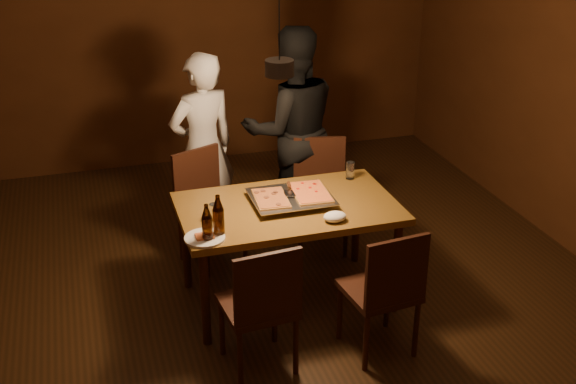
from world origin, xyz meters
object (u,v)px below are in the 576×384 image
object	(u,v)px
plate_slice	(205,238)
diner_white	(203,148)
chair_far_left	(205,196)
beer_bottle_a	(207,223)
dining_table	(288,215)
chair_far_right	(320,183)
chair_near_right	(387,283)
chair_near_left	(262,298)
diner_dark	(292,130)
beer_bottle_b	(218,216)
pizza_tray	(291,199)
pendant_lamp	(279,66)

from	to	relation	value
plate_slice	diner_white	xyz separation A→B (m)	(0.27, 1.46, 0.03)
chair_far_left	beer_bottle_a	xyz separation A→B (m)	(-0.18, -1.12, 0.34)
dining_table	chair_far_right	world-z (taller)	chair_far_right
chair_near_right	diner_white	world-z (taller)	diner_white
chair_near_left	diner_dark	bearing A→B (deg)	62.37
dining_table	beer_bottle_b	distance (m)	0.65
pizza_tray	pendant_lamp	world-z (taller)	pendant_lamp
chair_far_left	chair_near_right	size ratio (longest dim) A/B	1.14
diner_white	beer_bottle_a	bearing A→B (deg)	61.70
chair_near_left	beer_bottle_b	bearing A→B (deg)	102.78
chair_far_left	beer_bottle_b	world-z (taller)	beer_bottle_b
chair_far_right	chair_near_right	world-z (taller)	same
chair_near_left	dining_table	bearing A→B (deg)	57.09
beer_bottle_a	plate_slice	size ratio (longest dim) A/B	0.98
chair_far_right	diner_white	bearing A→B (deg)	-11.29
diner_white	pizza_tray	bearing A→B (deg)	91.77
chair_near_left	diner_white	size ratio (longest dim) A/B	0.31
beer_bottle_a	chair_far_right	bearing A→B (deg)	44.02
diner_white	diner_dark	xyz separation A→B (m)	(0.75, 0.01, 0.08)
chair_near_left	beer_bottle_a	size ratio (longest dim) A/B	1.92
chair_near_right	chair_far_left	bearing A→B (deg)	111.53
diner_dark	beer_bottle_a	bearing A→B (deg)	57.28
pizza_tray	chair_far_right	bearing A→B (deg)	61.50
beer_bottle_a	plate_slice	bearing A→B (deg)	115.64
chair_far_left	diner_white	xyz separation A→B (m)	(0.07, 0.37, 0.25)
plate_slice	pendant_lamp	distance (m)	1.16
pizza_tray	beer_bottle_b	distance (m)	0.68
beer_bottle_a	beer_bottle_b	bearing A→B (deg)	32.83
dining_table	plate_slice	bearing A→B (deg)	-153.57
diner_white	chair_far_right	bearing A→B (deg)	136.87
pizza_tray	diner_white	bearing A→B (deg)	115.34
chair_far_left	chair_far_right	world-z (taller)	same
plate_slice	diner_white	distance (m)	1.48
chair_near_left	diner_white	distance (m)	1.91
chair_near_right	dining_table	bearing A→B (deg)	109.36
chair_near_left	diner_dark	xyz separation A→B (m)	(0.77, 1.90, 0.33)
pizza_tray	diner_white	world-z (taller)	diner_white
beer_bottle_a	pendant_lamp	xyz separation A→B (m)	(0.54, 0.24, 0.88)
chair_near_right	diner_dark	bearing A→B (deg)	84.10
beer_bottle_a	beer_bottle_b	size ratio (longest dim) A/B	0.91
beer_bottle_a	plate_slice	xyz separation A→B (m)	(-0.01, 0.03, -0.12)
beer_bottle_a	diner_white	xyz separation A→B (m)	(0.25, 1.49, -0.08)
chair_near_left	pizza_tray	xyz separation A→B (m)	(0.43, 0.79, 0.24)
chair_near_right	beer_bottle_b	distance (m)	1.13
chair_near_right	beer_bottle_a	size ratio (longest dim) A/B	1.92
plate_slice	diner_dark	distance (m)	1.79
chair_far_left	chair_far_right	distance (m)	0.94
chair_near_right	diner_dark	distance (m)	1.99
chair_far_right	chair_near_right	xyz separation A→B (m)	(-0.11, -1.56, 0.00)
chair_far_left	beer_bottle_a	distance (m)	1.18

